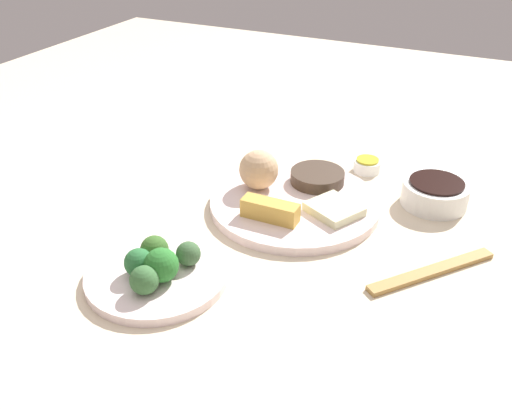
{
  "coord_description": "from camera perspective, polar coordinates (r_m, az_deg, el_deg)",
  "views": [
    {
      "loc": [
        0.79,
        0.32,
        0.53
      ],
      "look_at": [
        0.08,
        -0.01,
        0.06
      ],
      "focal_mm": 39.62,
      "sensor_mm": 36.0,
      "label": 1
    }
  ],
  "objects": [
    {
      "name": "broccoli_floret_1",
      "position": [
        0.83,
        -10.21,
        -4.44
      ],
      "size": [
        0.04,
        0.04,
        0.04
      ],
      "primitive_type": "sphere",
      "color": "#376226",
      "rests_on": "broccoli_plate"
    },
    {
      "name": "broccoli_plate",
      "position": [
        0.83,
        -9.95,
        -6.94
      ],
      "size": [
        0.21,
        0.21,
        0.01
      ],
      "primitive_type": "cylinder",
      "color": "white",
      "rests_on": "tabletop"
    },
    {
      "name": "broccoli_floret_0",
      "position": [
        0.79,
        -9.54,
        -6.01
      ],
      "size": [
        0.05,
        0.05,
        0.05
      ],
      "primitive_type": "sphere",
      "color": "#29722B",
      "rests_on": "broccoli_plate"
    },
    {
      "name": "sauce_ramekin_hot_mustard_liquid",
      "position": [
        1.12,
        11.21,
        4.49
      ],
      "size": [
        0.04,
        0.04,
        0.0
      ],
      "primitive_type": "cylinder",
      "color": "yellow",
      "rests_on": "sauce_ramekin_hot_mustard"
    },
    {
      "name": "broccoli_floret_3",
      "position": [
        0.81,
        -11.76,
        -5.71
      ],
      "size": [
        0.04,
        0.04,
        0.04
      ],
      "primitive_type": "sphere",
      "color": "#296934",
      "rests_on": "broccoli_plate"
    },
    {
      "name": "broccoli_floret_2",
      "position": [
        0.82,
        -6.84,
        -4.9
      ],
      "size": [
        0.04,
        0.04,
        0.04
      ],
      "primitive_type": "sphere",
      "color": "#3B5F37",
      "rests_on": "broccoli_plate"
    },
    {
      "name": "tabletop",
      "position": [
        0.99,
        2.6,
        -0.62
      ],
      "size": [
        2.2,
        2.2,
        0.02
      ],
      "primitive_type": "cube",
      "color": "beige",
      "rests_on": "ground"
    },
    {
      "name": "sauce_ramekin_hot_mustard",
      "position": [
        1.12,
        11.14,
        3.89
      ],
      "size": [
        0.05,
        0.05,
        0.02
      ],
      "primitive_type": "cylinder",
      "color": "white",
      "rests_on": "tabletop"
    },
    {
      "name": "crab_rangoon_wonton",
      "position": [
        0.94,
        7.89,
        -0.41
      ],
      "size": [
        0.1,
        0.1,
        0.01
      ],
      "primitive_type": "cube",
      "rotation": [
        0.0,
        0.0,
        -0.48
      ],
      "color": "beige",
      "rests_on": "main_plate"
    },
    {
      "name": "soy_sauce_bowl_liquid",
      "position": [
        1.02,
        17.81,
        2.18
      ],
      "size": [
        0.09,
        0.09,
        0.0
      ],
      "primitive_type": "cylinder",
      "color": "black",
      "rests_on": "soy_sauce_bowl"
    },
    {
      "name": "rice_scoop",
      "position": [
        1.0,
        0.28,
        3.59
      ],
      "size": [
        0.07,
        0.07,
        0.07
      ],
      "primitive_type": "sphere",
      "color": "tan",
      "rests_on": "main_plate"
    },
    {
      "name": "chopsticks_pair",
      "position": [
        0.87,
        17.33,
        -6.41
      ],
      "size": [
        0.18,
        0.15,
        0.01
      ],
      "primitive_type": "cube",
      "rotation": [
        0.0,
        0.0,
        2.45
      ],
      "color": "#AA8143",
      "rests_on": "tabletop"
    },
    {
      "name": "spring_roll",
      "position": [
        0.92,
        1.43,
        -0.54
      ],
      "size": [
        0.03,
        0.1,
        0.03
      ],
      "primitive_type": "cube",
      "rotation": [
        0.0,
        0.0,
        1.58
      ],
      "color": "gold",
      "rests_on": "main_plate"
    },
    {
      "name": "stir_fry_heap",
      "position": [
        1.03,
        6.22,
        2.83
      ],
      "size": [
        0.1,
        0.1,
        0.02
      ],
      "primitive_type": "cylinder",
      "color": "#413226",
      "rests_on": "main_plate"
    },
    {
      "name": "broccoli_floret_4",
      "position": [
        0.78,
        -11.21,
        -7.44
      ],
      "size": [
        0.04,
        0.04,
        0.04
      ],
      "primitive_type": "sphere",
      "color": "#386736",
      "rests_on": "broccoli_plate"
    },
    {
      "name": "soy_sauce_bowl",
      "position": [
        1.03,
        17.61,
        1.07
      ],
      "size": [
        0.11,
        0.11,
        0.04
      ],
      "primitive_type": "cylinder",
      "color": "white",
      "rests_on": "tabletop"
    },
    {
      "name": "main_plate",
      "position": [
        0.98,
        3.92,
        0.16
      ],
      "size": [
        0.29,
        0.29,
        0.02
      ],
      "primitive_type": "cylinder",
      "color": "white",
      "rests_on": "tabletop"
    }
  ]
}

